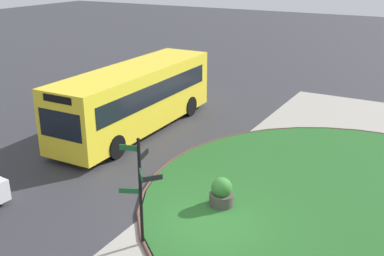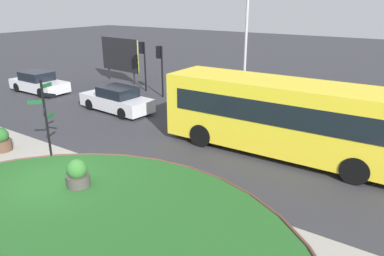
% 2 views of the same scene
% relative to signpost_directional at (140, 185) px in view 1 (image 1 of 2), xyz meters
% --- Properties ---
extents(ground, '(120.00, 120.00, 0.00)m').
position_rel_signpost_directional_xyz_m(ground, '(1.84, -1.20, -1.87)').
color(ground, '#333338').
extents(sidewalk_paving, '(32.00, 8.03, 0.02)m').
position_rel_signpost_directional_xyz_m(sidewalk_paving, '(1.84, -3.18, -1.86)').
color(sidewalk_paving, '#9E998E').
rests_on(sidewalk_paving, ground).
extents(grass_island, '(14.32, 14.32, 0.10)m').
position_rel_signpost_directional_xyz_m(grass_island, '(5.24, -5.00, -1.82)').
color(grass_island, '#235B23').
rests_on(grass_island, ground).
extents(grass_kerb_ring, '(14.63, 14.63, 0.11)m').
position_rel_signpost_directional_xyz_m(grass_kerb_ring, '(5.24, -5.00, -1.82)').
color(grass_kerb_ring, brown).
rests_on(grass_kerb_ring, ground).
extents(signpost_directional, '(1.06, 0.97, 3.24)m').
position_rel_signpost_directional_xyz_m(signpost_directional, '(0.00, 0.00, 0.00)').
color(signpost_directional, black).
rests_on(signpost_directional, ground).
extents(bus_yellow, '(9.76, 2.69, 3.01)m').
position_rel_signpost_directional_xyz_m(bus_yellow, '(7.46, 5.59, -0.25)').
color(bus_yellow, yellow).
rests_on(bus_yellow, ground).
extents(planter_near_signpost, '(0.79, 0.79, 1.05)m').
position_rel_signpost_directional_xyz_m(planter_near_signpost, '(2.93, -1.05, -1.40)').
color(planter_near_signpost, '#47423D').
rests_on(planter_near_signpost, ground).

